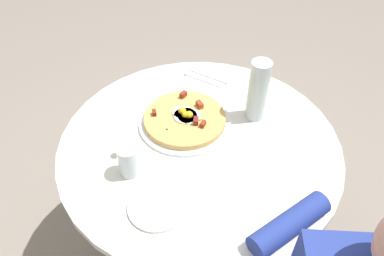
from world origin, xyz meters
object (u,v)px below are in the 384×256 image
(pizza_plate, at_px, (185,122))
(salt_shaker, at_px, (121,150))
(knife, at_px, (208,76))
(water_bottle, at_px, (258,91))
(dining_table, at_px, (199,173))
(water_glass, at_px, (129,161))
(fork, at_px, (204,80))
(breakfast_pizza, at_px, (185,118))
(bread_plate, at_px, (158,206))

(pizza_plate, relative_size, salt_shaker, 6.51)
(knife, relative_size, water_bottle, 0.76)
(dining_table, distance_m, pizza_plate, 0.21)
(dining_table, relative_size, water_glass, 8.93)
(salt_shaker, bearing_deg, water_bottle, -153.92)
(fork, distance_m, salt_shaker, 0.50)
(water_bottle, distance_m, salt_shaker, 0.52)
(pizza_plate, distance_m, water_bottle, 0.29)
(dining_table, xyz_separation_m, pizza_plate, (0.06, -0.09, 0.18))
(water_glass, bearing_deg, knife, -114.16)
(breakfast_pizza, distance_m, bread_plate, 0.37)
(pizza_plate, relative_size, water_bottle, 1.42)
(bread_plate, height_order, water_bottle, water_bottle)
(bread_plate, xyz_separation_m, fork, (-0.12, -0.62, 0.00))
(pizza_plate, height_order, salt_shaker, salt_shaker)
(pizza_plate, xyz_separation_m, water_glass, (0.16, 0.24, 0.05))
(knife, bearing_deg, salt_shaker, -92.80)
(breakfast_pizza, height_order, fork, breakfast_pizza)
(bread_plate, xyz_separation_m, water_glass, (0.10, -0.13, 0.05))
(pizza_plate, distance_m, salt_shaker, 0.26)
(dining_table, relative_size, knife, 5.43)
(bread_plate, bearing_deg, fork, -100.52)
(fork, bearing_deg, bread_plate, -71.79)
(fork, relative_size, water_glass, 1.64)
(dining_table, relative_size, breakfast_pizza, 3.29)
(bread_plate, relative_size, fork, 0.99)
(bread_plate, bearing_deg, pizza_plate, -98.51)
(fork, height_order, water_bottle, water_bottle)
(dining_table, bearing_deg, breakfast_pizza, -57.19)
(water_glass, relative_size, water_bottle, 0.46)
(bread_plate, bearing_deg, salt_shaker, -53.37)
(fork, relative_size, salt_shaker, 3.48)
(water_glass, height_order, salt_shaker, water_glass)
(pizza_plate, distance_m, knife, 0.30)
(bread_plate, bearing_deg, breakfast_pizza, -98.59)
(pizza_plate, bearing_deg, water_bottle, -167.55)
(fork, distance_m, water_bottle, 0.30)
(fork, bearing_deg, salt_shaker, -93.00)
(fork, height_order, knife, same)
(knife, bearing_deg, fork, -90.00)
(breakfast_pizza, xyz_separation_m, water_bottle, (-0.26, -0.06, 0.09))
(fork, distance_m, knife, 0.04)
(dining_table, relative_size, bread_plate, 5.46)
(fork, distance_m, water_glass, 0.54)
(breakfast_pizza, relative_size, bread_plate, 1.66)
(water_glass, bearing_deg, fork, -113.85)
(water_glass, bearing_deg, pizza_plate, -123.60)
(dining_table, xyz_separation_m, bread_plate, (0.11, 0.28, 0.18))
(knife, bearing_deg, bread_plate, -72.76)
(fork, bearing_deg, pizza_plate, -74.60)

